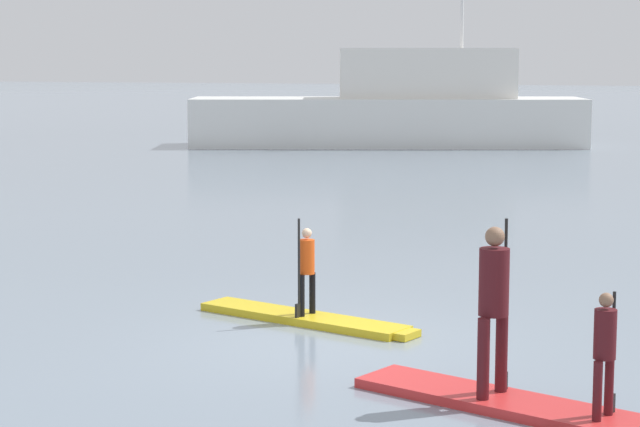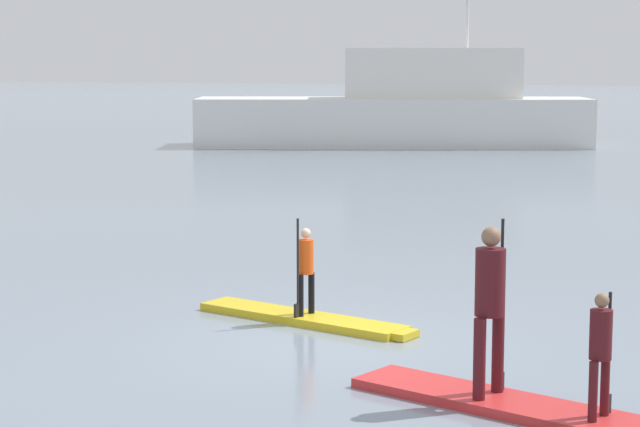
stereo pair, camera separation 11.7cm
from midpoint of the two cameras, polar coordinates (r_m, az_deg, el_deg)
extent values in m
plane|color=gray|center=(14.38, 0.85, -6.18)|extent=(240.00, 240.00, 0.00)
cube|color=gold|center=(15.41, -0.69, -5.05)|extent=(3.04, 1.60, 0.10)
cube|color=gold|center=(14.55, 4.27, -5.84)|extent=(0.36, 0.45, 0.09)
cylinder|color=black|center=(15.39, -0.20, -3.84)|extent=(0.08, 0.08, 0.54)
cylinder|color=black|center=(15.21, -0.73, -3.99)|extent=(0.08, 0.08, 0.54)
cylinder|color=#E54C14|center=(15.21, -0.47, -2.10)|extent=(0.26, 0.26, 0.45)
sphere|color=beige|center=(15.16, -0.47, -0.95)|extent=(0.13, 0.13, 0.13)
cylinder|color=black|center=(15.10, -0.85, -2.65)|extent=(0.03, 0.03, 1.28)
cube|color=black|center=(15.21, -0.85, -4.68)|extent=(0.08, 0.14, 0.18)
cube|color=red|center=(11.84, 9.44, -9.10)|extent=(3.38, 2.00, 0.10)
cylinder|color=#4C1419|center=(11.99, 8.85, -6.63)|extent=(0.12, 0.12, 0.81)
cylinder|color=#4C1419|center=(11.70, 7.98, -6.97)|extent=(0.12, 0.12, 0.81)
cylinder|color=#4C1419|center=(11.68, 8.49, -3.30)|extent=(0.39, 0.39, 0.67)
sphere|color=#8C664C|center=(11.60, 8.54, -1.11)|extent=(0.19, 0.19, 0.19)
cylinder|color=black|center=(11.92, 9.00, -4.40)|extent=(0.03, 0.03, 1.74)
cube|color=black|center=(12.11, 8.93, -8.02)|extent=(0.08, 0.14, 0.18)
cylinder|color=#4C1419|center=(11.45, 13.86, -8.08)|extent=(0.09, 0.09, 0.56)
cylinder|color=#4C1419|center=(11.24, 13.32, -8.37)|extent=(0.09, 0.09, 0.56)
cylinder|color=#4C1419|center=(11.22, 13.68, -5.69)|extent=(0.27, 0.27, 0.47)
sphere|color=#8C664C|center=(11.15, 13.73, -4.09)|extent=(0.13, 0.13, 0.13)
cylinder|color=black|center=(11.42, 14.02, -6.56)|extent=(0.03, 0.03, 1.17)
cube|color=black|center=(11.55, 13.94, -8.94)|extent=(0.08, 0.14, 0.18)
cube|color=silver|center=(44.67, 3.58, 4.42)|extent=(15.00, 6.86, 1.81)
cube|color=white|center=(44.69, 5.48, 6.75)|extent=(6.91, 4.07, 1.85)
camera|label=1|loc=(0.06, -89.80, 0.03)|focal=66.38mm
camera|label=2|loc=(0.06, 90.20, -0.03)|focal=66.38mm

